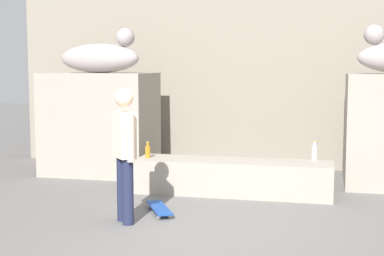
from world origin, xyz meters
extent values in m
plane|color=#605E5B|center=(0.00, 0.00, 0.00)|extent=(40.00, 40.00, 0.00)
cube|color=gray|center=(0.00, 4.82, 3.10)|extent=(9.39, 0.60, 6.19)
cube|color=gray|center=(-2.61, 3.28, 0.91)|extent=(1.89, 1.30, 1.81)
ellipsoid|color=#9A9191|center=(-2.61, 3.28, 2.07)|extent=(1.68, 0.88, 0.52)
sphere|color=#9A9191|center=(-2.07, 3.17, 2.43)|extent=(0.32, 0.32, 0.32)
sphere|color=#9A9191|center=(2.06, 3.24, 2.43)|extent=(0.32, 0.32, 0.32)
cube|color=gray|center=(0.00, 2.14, 0.26)|extent=(2.97, 0.73, 0.52)
cylinder|color=#1E233F|center=(-1.11, 0.33, 0.41)|extent=(0.14, 0.14, 0.82)
cylinder|color=#1E233F|center=(-0.99, 0.17, 0.41)|extent=(0.14, 0.14, 0.82)
cube|color=beige|center=(-1.05, 0.25, 1.10)|extent=(0.38, 0.41, 0.56)
sphere|color=beige|center=(-1.05, 0.25, 1.55)|extent=(0.23, 0.23, 0.23)
cylinder|color=beige|center=(-1.19, 0.42, 1.09)|extent=(0.09, 0.09, 0.58)
cylinder|color=beige|center=(-0.91, 0.07, 1.09)|extent=(0.09, 0.09, 0.58)
cube|color=navy|center=(-0.77, 0.80, 0.07)|extent=(0.56, 0.80, 0.02)
cylinder|color=white|center=(-0.57, 0.57, 0.03)|extent=(0.05, 0.06, 0.06)
cylinder|color=white|center=(-0.69, 0.50, 0.03)|extent=(0.05, 0.06, 0.06)
cylinder|color=white|center=(-0.86, 1.10, 0.03)|extent=(0.05, 0.06, 0.06)
cylinder|color=white|center=(-0.98, 1.03, 0.03)|extent=(0.05, 0.06, 0.06)
cylinder|color=silver|center=(1.19, 2.42, 0.63)|extent=(0.07, 0.07, 0.22)
cylinder|color=silver|center=(1.19, 2.42, 0.76)|extent=(0.03, 0.03, 0.06)
cylinder|color=yellow|center=(1.19, 2.42, 0.80)|extent=(0.04, 0.04, 0.01)
cylinder|color=orange|center=(-1.33, 2.07, 0.61)|extent=(0.08, 0.08, 0.18)
cylinder|color=orange|center=(-1.33, 2.07, 0.73)|extent=(0.03, 0.03, 0.06)
cylinder|color=yellow|center=(-1.33, 2.07, 0.76)|extent=(0.04, 0.04, 0.01)
camera|label=1|loc=(1.36, -6.38, 1.96)|focal=53.89mm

